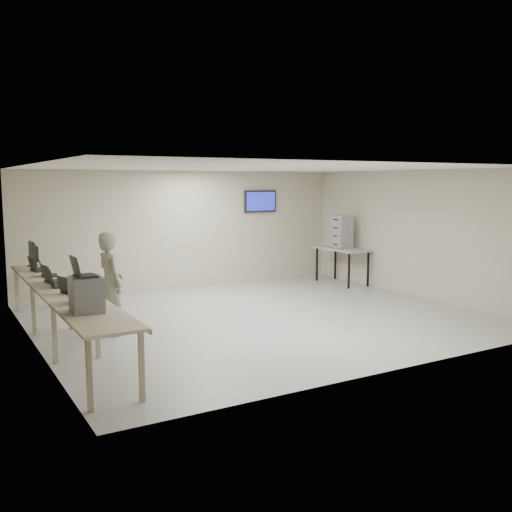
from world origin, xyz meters
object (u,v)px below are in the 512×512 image
workbench (63,293)px  equipment_box (86,294)px  soldier (111,284)px  side_table (342,251)px

workbench → equipment_box: 1.83m
soldier → side_table: soldier is taller
soldier → equipment_box: bearing=151.4°
soldier → side_table: (6.37, 1.88, -0.04)m
side_table → workbench: bearing=-163.6°
side_table → soldier: bearing=-163.6°
equipment_box → workbench: bearing=90.4°
workbench → soldier: (0.82, 0.24, 0.04)m
workbench → equipment_box: size_ratio=13.23×
equipment_box → soldier: (0.88, 2.04, -0.26)m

